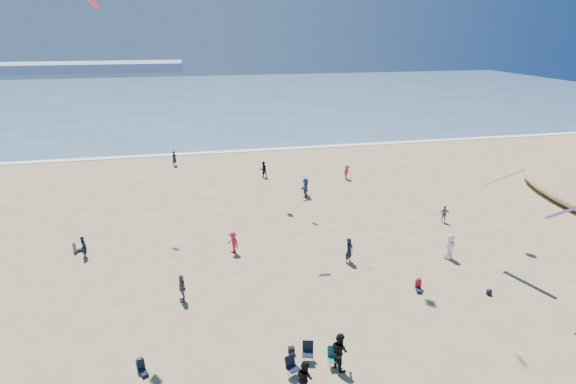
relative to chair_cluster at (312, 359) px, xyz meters
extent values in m
cube|color=#476B84|center=(-2.45, 90.20, -0.47)|extent=(220.00, 100.00, 0.06)
cube|color=white|center=(-2.45, 40.20, -0.46)|extent=(220.00, 1.20, 0.08)
cube|color=#7A8EA8|center=(-62.45, 165.20, 1.10)|extent=(110.00, 20.00, 3.20)
imported|color=black|center=(-0.71, -1.46, 0.37)|extent=(0.95, 1.05, 1.74)
imported|color=red|center=(10.83, 26.44, 0.26)|extent=(1.13, 0.97, 1.52)
imported|color=black|center=(5.07, 9.28, 0.40)|extent=(0.78, 0.76, 1.80)
imported|color=black|center=(2.32, 28.95, 0.37)|extent=(1.01, 0.88, 1.75)
imported|color=#BC1A3B|center=(-2.47, 12.35, 0.29)|extent=(1.06, 1.18, 1.59)
imported|color=black|center=(-12.66, 13.84, 0.30)|extent=(0.66, 0.69, 1.59)
imported|color=silver|center=(12.02, 8.40, 0.42)|extent=(0.71, 0.97, 1.83)
imported|color=black|center=(-7.07, 35.24, 0.38)|extent=(0.74, 0.76, 1.75)
imported|color=#344B90|center=(5.26, 22.22, 0.43)|extent=(1.38, 1.76, 1.87)
imported|color=slate|center=(14.95, 14.08, 0.23)|extent=(0.92, 0.69, 1.45)
imported|color=black|center=(1.27, -0.20, 0.44)|extent=(1.01, 1.12, 1.89)
imported|color=slate|center=(-5.95, 6.95, 0.36)|extent=(0.52, 1.04, 1.72)
cube|color=black|center=(-0.72, 1.16, -0.31)|extent=(0.30, 0.22, 0.38)
cube|color=black|center=(11.98, 3.77, -0.33)|extent=(0.28, 0.18, 0.34)
cube|color=#C6284A|center=(-9.01, 9.05, 15.70)|extent=(0.72, 0.83, 0.51)
cube|color=#5D29A4|center=(13.34, 0.91, 6.02)|extent=(0.35, 3.14, 2.21)
cube|color=#F7A91A|center=(14.44, 7.38, 5.51)|extent=(0.35, 2.64, 1.87)
camera|label=1|loc=(-4.61, -16.36, 14.53)|focal=28.00mm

